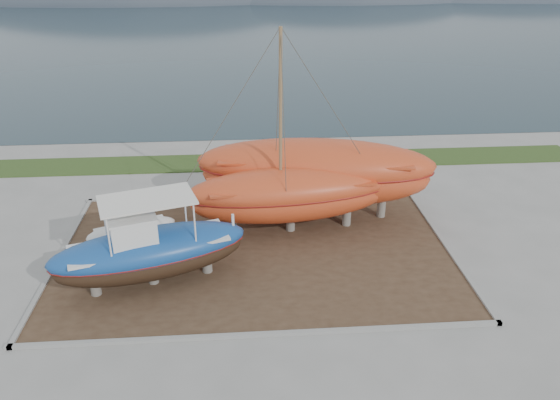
{
  "coord_description": "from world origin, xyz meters",
  "views": [
    {
      "loc": [
        -0.53,
        -18.23,
        13.36
      ],
      "look_at": [
        1.14,
        4.0,
        2.67
      ],
      "focal_mm": 35.0,
      "sensor_mm": 36.0,
      "label": 1
    }
  ],
  "objects_px": {
    "orange_bare_hull": "(315,179)",
    "orange_sailboat": "(291,136)",
    "blue_caique": "(149,242)",
    "white_dinghy": "(132,235)"
  },
  "relations": [
    {
      "from": "blue_caique",
      "to": "orange_bare_hull",
      "type": "relative_size",
      "value": 0.67
    },
    {
      "from": "orange_bare_hull",
      "to": "orange_sailboat",
      "type": "bearing_deg",
      "value": -121.95
    },
    {
      "from": "blue_caique",
      "to": "white_dinghy",
      "type": "distance_m",
      "value": 3.66
    },
    {
      "from": "white_dinghy",
      "to": "orange_bare_hull",
      "type": "distance_m",
      "value": 9.56
    },
    {
      "from": "blue_caique",
      "to": "orange_sailboat",
      "type": "distance_m",
      "value": 8.13
    },
    {
      "from": "orange_sailboat",
      "to": "blue_caique",
      "type": "bearing_deg",
      "value": -153.03
    },
    {
      "from": "orange_bare_hull",
      "to": "blue_caique",
      "type": "bearing_deg",
      "value": -134.29
    },
    {
      "from": "blue_caique",
      "to": "orange_bare_hull",
      "type": "bearing_deg",
      "value": 20.15
    },
    {
      "from": "orange_sailboat",
      "to": "white_dinghy",
      "type": "bearing_deg",
      "value": -178.75
    },
    {
      "from": "white_dinghy",
      "to": "orange_sailboat",
      "type": "bearing_deg",
      "value": -14.78
    }
  ]
}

